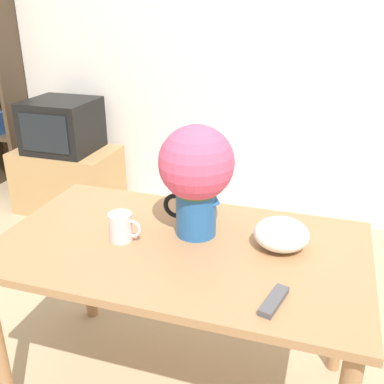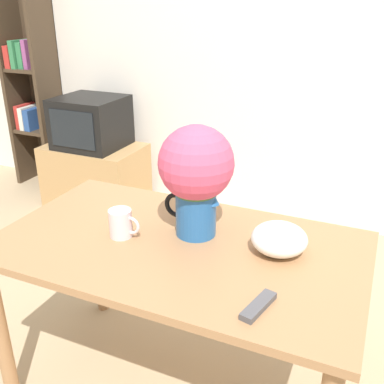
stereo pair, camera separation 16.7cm
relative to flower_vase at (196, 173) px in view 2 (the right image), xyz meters
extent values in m
cube|color=silver|center=(0.04, 1.75, 0.32)|extent=(8.00, 0.05, 2.60)
cube|color=#A3754C|center=(-0.03, -0.10, -0.27)|extent=(1.36, 0.79, 0.03)
cylinder|color=#A3754C|center=(-0.65, -0.43, -0.63)|extent=(0.06, 0.06, 0.70)
cylinder|color=#A3754C|center=(-0.65, 0.24, -0.63)|extent=(0.06, 0.06, 0.70)
cylinder|color=#A3754C|center=(0.59, 0.24, -0.63)|extent=(0.06, 0.06, 0.70)
cylinder|color=#235B9E|center=(0.00, 0.00, -0.16)|extent=(0.15, 0.15, 0.19)
cone|color=#235B9E|center=(0.07, 0.00, -0.09)|extent=(0.05, 0.05, 0.05)
torus|color=black|center=(-0.08, 0.00, -0.15)|extent=(0.10, 0.02, 0.10)
sphere|color=#3D7033|center=(0.00, 0.00, -0.01)|extent=(0.21, 0.21, 0.21)
sphere|color=#DB4C70|center=(0.00, 0.00, 0.04)|extent=(0.28, 0.28, 0.28)
cylinder|color=silver|center=(-0.25, -0.13, -0.20)|extent=(0.09, 0.09, 0.11)
torus|color=silver|center=(-0.21, -0.13, -0.20)|extent=(0.07, 0.01, 0.07)
ellipsoid|color=white|center=(0.33, -0.01, -0.20)|extent=(0.20, 0.20, 0.11)
cube|color=#4C4C51|center=(0.35, -0.35, -0.24)|extent=(0.07, 0.16, 0.02)
cube|color=tan|center=(-1.48, 1.38, -0.73)|extent=(0.76, 0.49, 0.49)
cube|color=black|center=(-1.48, 1.38, -0.30)|extent=(0.49, 0.46, 0.38)
cube|color=black|center=(-1.48, 1.14, -0.30)|extent=(0.38, 0.01, 0.28)
cube|color=#423323|center=(-2.39, 1.58, -0.11)|extent=(0.04, 0.30, 1.74)
cube|color=#423323|center=(-2.04, 1.58, -0.11)|extent=(0.04, 0.30, 1.74)
cube|color=#423323|center=(-2.22, 1.73, -0.11)|extent=(0.39, 0.01, 1.74)
cube|color=#423323|center=(-2.22, 1.58, -0.49)|extent=(0.31, 0.28, 0.03)
cube|color=#B72D28|center=(-2.33, 1.57, -0.37)|extent=(0.04, 0.22, 0.21)
cube|color=silver|center=(-2.28, 1.57, -0.38)|extent=(0.05, 0.24, 0.19)
cube|color=#284C8E|center=(-2.22, 1.57, -0.39)|extent=(0.06, 0.24, 0.18)
cube|color=#423323|center=(-2.22, 1.58, 0.03)|extent=(0.31, 0.28, 0.03)
cube|color=#B72D28|center=(-2.33, 1.57, 0.14)|extent=(0.05, 0.26, 0.18)
cube|color=#337A4C|center=(-2.27, 1.57, 0.16)|extent=(0.05, 0.25, 0.22)
cube|color=#337A4C|center=(-2.21, 1.57, 0.15)|extent=(0.05, 0.20, 0.21)
cube|color=#934784|center=(-2.16, 1.57, 0.16)|extent=(0.04, 0.19, 0.23)
camera|label=1|loc=(0.45, -1.46, 0.59)|focal=42.00mm
camera|label=2|loc=(0.61, -1.41, 0.59)|focal=42.00mm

